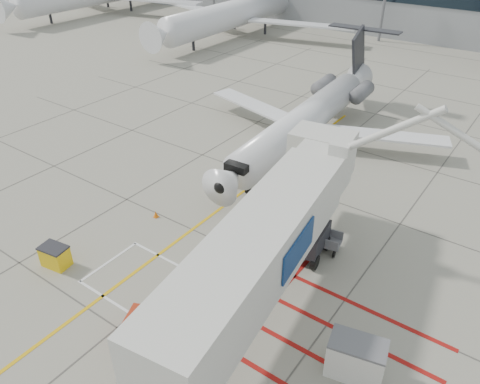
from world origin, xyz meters
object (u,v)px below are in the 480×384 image
Objects in this scene: pushback_tug at (153,326)px; spill_bin at (55,256)px; regional_jet at (294,113)px; jet_bridge at (256,263)px.

spill_bin is (-7.97, 0.50, -0.10)m from pushback_tug.
jet_bridge reaches higher than regional_jet.
regional_jet is 19.07× the size of spill_bin.
spill_bin is (-11.38, -2.68, -3.33)m from jet_bridge.
regional_jet is at bearing 68.92° from spill_bin.
pushback_tug is 1.72× the size of spill_bin.
pushback_tug is 7.99m from spill_bin.
spill_bin is at bearing 153.94° from pushback_tug.
pushback_tug is at bearing -81.70° from regional_jet.
regional_jet is 17.76m from jet_bridge.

